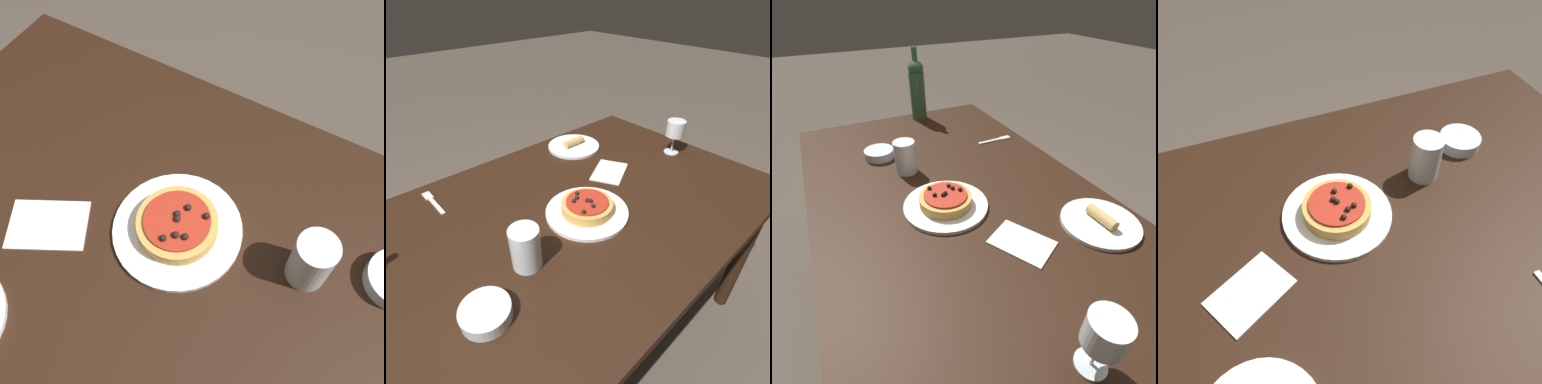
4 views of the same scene
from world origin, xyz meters
TOP-DOWN VIEW (x-y plane):
  - ground_plane at (0.00, 0.00)m, footprint 14.00×14.00m
  - dining_table at (0.00, 0.00)m, footprint 1.53×0.93m
  - dinner_plate at (0.07, -0.06)m, footprint 0.27×0.27m
  - pizza at (0.07, -0.06)m, footprint 0.17×0.17m
  - water_cup at (-0.20, -0.11)m, footprint 0.08×0.08m
  - side_bowl at (-0.36, -0.17)m, footprint 0.12×0.12m
  - paper_napkin at (0.31, 0.07)m, footprint 0.20×0.18m

SIDE VIEW (x-z plane):
  - ground_plane at x=0.00m, z-range 0.00..0.00m
  - dining_table at x=0.00m, z-range 0.29..1.01m
  - paper_napkin at x=0.31m, z-range 0.73..0.73m
  - dinner_plate at x=0.07m, z-range 0.73..0.74m
  - side_bowl at x=-0.36m, z-range 0.73..0.76m
  - pizza at x=0.07m, z-range 0.73..0.78m
  - water_cup at x=-0.20m, z-range 0.73..0.85m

